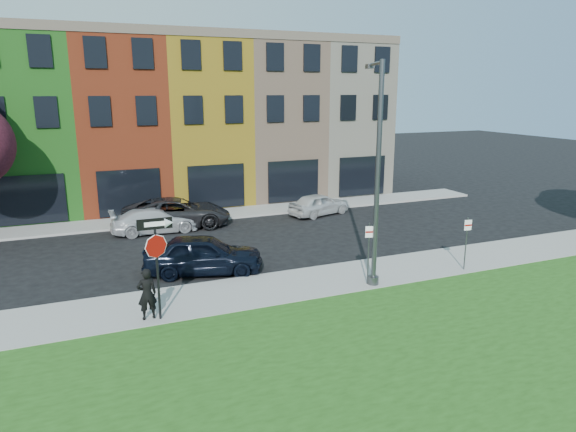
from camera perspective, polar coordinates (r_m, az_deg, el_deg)
name	(u,v)px	position (r m, az deg, el deg)	size (l,w,h in m)	color
ground	(346,317)	(16.94, 6.47, -11.08)	(120.00, 120.00, 0.00)	black
sidewalk_near	(354,276)	(20.24, 7.37, -6.67)	(40.00, 3.00, 0.12)	#97958F
sidewalk_far	(171,219)	(29.60, -12.92, -0.29)	(40.00, 2.40, 0.12)	#97958F
rowhouse_block	(158,123)	(35.00, -14.29, 9.95)	(30.00, 10.12, 10.00)	beige
stop_sign	(156,249)	(16.09, -14.44, -3.53)	(1.05, 0.10, 3.26)	black
man	(147,294)	(16.69, -15.40, -8.35)	(0.63, 0.44, 1.66)	black
sedan_near	(203,254)	(20.60, -9.39, -4.22)	(4.97, 3.10, 1.58)	black
parked_car_silver	(155,220)	(27.04, -14.58, -0.47)	(4.39, 1.83, 1.27)	#BCBDC1
parked_car_dark	(177,213)	(27.81, -12.25, 0.37)	(5.92, 3.30, 1.56)	black
parked_car_white	(319,204)	(29.87, 3.47, 1.32)	(4.06, 2.54, 1.29)	silver
street_lamp	(376,175)	(18.56, 9.79, 4.46)	(1.13, 2.48, 7.99)	#484A4D
parking_sign_a	(369,247)	(18.92, 8.97, -3.38)	(0.31, 0.12, 2.33)	#484A4D
parking_sign_b	(467,237)	(21.43, 19.24, -2.24)	(0.32, 0.10, 2.14)	#484A4D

